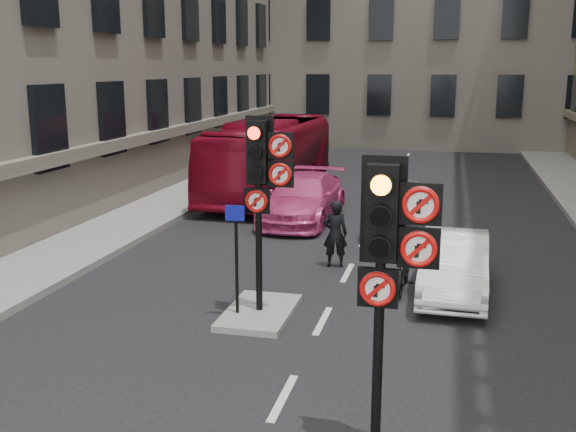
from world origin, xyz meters
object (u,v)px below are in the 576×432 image
at_px(car_silver, 397,204).
at_px(motorcycle, 404,269).
at_px(signal_far, 263,172).
at_px(car_pink, 303,198).
at_px(info_sign, 236,244).
at_px(bus_red, 271,157).
at_px(motorcyclist, 335,234).
at_px(signal_near, 389,245).
at_px(car_white, 454,265).

xyz_separation_m(car_silver, motorcycle, (0.59, -5.48, -0.23)).
distance_m(signal_far, car_pink, 8.21).
distance_m(car_silver, motorcycle, 5.52).
distance_m(car_silver, car_pink, 2.84).
relative_size(car_silver, info_sign, 2.07).
distance_m(signal_far, bus_red, 12.36).
xyz_separation_m(car_pink, info_sign, (0.54, -8.16, 0.74)).
distance_m(signal_far, car_silver, 7.98).
relative_size(motorcycle, info_sign, 0.79).
bearing_deg(info_sign, car_silver, 68.35).
relative_size(bus_red, motorcyclist, 6.23).
bearing_deg(bus_red, motorcycle, -59.24).
xyz_separation_m(bus_red, motorcyclist, (3.80, -8.44, -0.57)).
xyz_separation_m(car_pink, bus_red, (-2.08, 4.00, 0.66)).
xyz_separation_m(motorcyclist, info_sign, (-1.18, -3.72, 0.65)).
distance_m(signal_near, car_white, 6.50).
bearing_deg(car_white, signal_far, -146.71).
height_order(signal_near, info_sign, signal_near).
xyz_separation_m(bus_red, info_sign, (2.62, -12.16, 0.08)).
distance_m(car_pink, info_sign, 8.21).
xyz_separation_m(motorcycle, info_sign, (-2.86, -2.28, 0.94)).
bearing_deg(signal_far, info_sign, -149.24).
height_order(signal_far, motorcycle, signal_far).
xyz_separation_m(bus_red, motorcycle, (5.48, -9.88, -0.87)).
xyz_separation_m(car_silver, motorcyclist, (-1.09, -4.05, 0.06)).
bearing_deg(signal_near, bus_red, 109.59).
height_order(car_white, info_sign, info_sign).
bearing_deg(bus_red, car_silver, -40.21).
distance_m(motorcycle, info_sign, 3.78).
relative_size(car_white, car_pink, 0.78).
bearing_deg(motorcycle, motorcyclist, 141.64).
bearing_deg(car_pink, motorcycle, -58.18).
relative_size(car_white, info_sign, 1.84).
relative_size(car_pink, info_sign, 2.35).
relative_size(car_silver, car_white, 1.13).
distance_m(signal_near, info_sign, 4.95).
bearing_deg(signal_far, car_pink, 97.03).
xyz_separation_m(car_pink, motorcycle, (3.40, -5.87, -0.21)).
relative_size(signal_far, bus_red, 0.37).
distance_m(car_silver, info_sign, 8.12).
xyz_separation_m(car_white, bus_red, (-6.48, 9.76, 0.74)).
bearing_deg(car_white, motorcyclist, 154.95).
relative_size(signal_near, car_silver, 0.85).
distance_m(car_silver, car_white, 5.60).
xyz_separation_m(car_white, car_pink, (-4.39, 5.76, 0.07)).
bearing_deg(info_sign, bus_red, 96.81).
xyz_separation_m(signal_near, info_sign, (-3.04, 3.74, -1.16)).
distance_m(car_white, car_pink, 7.24).
height_order(motorcyclist, info_sign, info_sign).
bearing_deg(signal_near, info_sign, 129.07).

